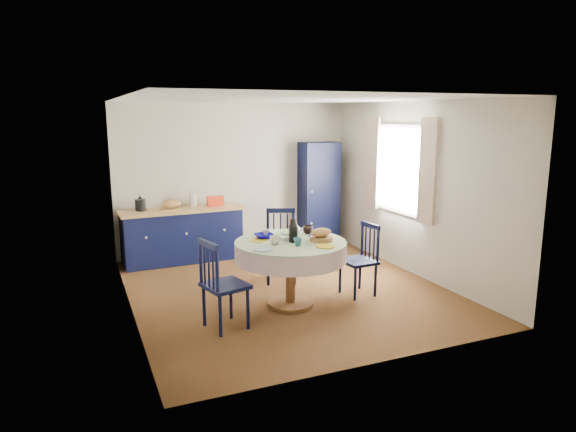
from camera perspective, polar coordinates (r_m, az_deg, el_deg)
name	(u,v)px	position (r m, az deg, el deg)	size (l,w,h in m)	color
floor	(286,289)	(6.97, -0.18, -8.13)	(4.50, 4.50, 0.00)	black
ceiling	(286,99)	(6.57, -0.20, 12.88)	(4.50, 4.50, 0.00)	white
wall_back	(235,178)	(8.76, -5.89, 4.24)	(4.00, 0.02, 2.50)	beige
wall_left	(126,208)	(6.18, -17.57, 0.81)	(0.02, 4.50, 2.50)	beige
wall_right	(414,189)	(7.64, 13.80, 2.94)	(0.02, 4.50, 2.50)	beige
window	(400,168)	(7.82, 12.31, 5.22)	(0.10, 1.74, 1.45)	white
kitchen_counter	(182,234)	(8.32, -11.67, -1.96)	(1.93, 0.67, 1.09)	black
pantry_cabinet	(319,194)	(9.10, 3.44, 2.42)	(0.65, 0.48, 1.83)	black
dining_table	(291,251)	(6.19, 0.36, -3.95)	(1.35, 1.35, 1.10)	#513117
chair_left	(222,284)	(5.65, -7.38, -7.49)	(0.52, 0.54, 1.01)	black
chair_far	(281,245)	(7.20, -0.78, -3.24)	(0.57, 0.56, 1.01)	black
chair_right	(361,259)	(6.72, 8.08, -4.75)	(0.43, 0.45, 0.93)	black
mug_a	(275,240)	(6.03, -1.49, -2.69)	(0.12, 0.12, 0.09)	silver
mug_b	(298,242)	(5.93, 1.11, -2.90)	(0.10, 0.10, 0.10)	#2B6778
mug_c	(308,230)	(6.53, 2.23, -1.55)	(0.13, 0.13, 0.10)	black
mug_d	(266,233)	(6.41, -2.46, -1.89)	(0.09, 0.09, 0.09)	silver
cobalt_bowl	(264,236)	(6.30, -2.72, -2.25)	(0.24, 0.24, 0.06)	#070576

